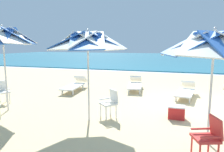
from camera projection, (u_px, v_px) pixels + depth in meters
name	position (u px, v px, depth m)	size (l,w,h in m)	color
ground_plane	(193.00, 104.00, 7.91)	(80.00, 80.00, 0.00)	beige
sea	(181.00, 58.00, 33.44)	(80.00, 36.00, 0.10)	teal
surf_foam	(185.00, 74.00, 16.17)	(80.00, 0.70, 0.01)	white
beach_umbrella_0	(214.00, 45.00, 4.45)	(2.24, 2.24, 2.61)	silver
plastic_chair_0	(209.00, 135.00, 4.03)	(0.59, 0.57, 0.87)	red
beach_umbrella_1	(88.00, 42.00, 5.88)	(2.29, 2.29, 2.68)	silver
plastic_chair_1	(110.00, 102.00, 6.42)	(0.63, 0.63, 0.87)	white
beach_umbrella_2	(3.00, 37.00, 6.79)	(2.15, 2.15, 2.88)	silver
plastic_chair_2	(2.00, 91.00, 7.97)	(0.61, 0.59, 0.87)	white
sun_lounger_1	(186.00, 91.00, 8.87)	(0.94, 2.21, 0.62)	white
sun_lounger_2	(135.00, 84.00, 10.36)	(0.94, 2.21, 0.62)	white
sun_lounger_3	(75.00, 85.00, 10.19)	(0.80, 2.19, 0.62)	white
cooler_box	(176.00, 112.00, 6.33)	(0.50, 0.34, 0.40)	red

